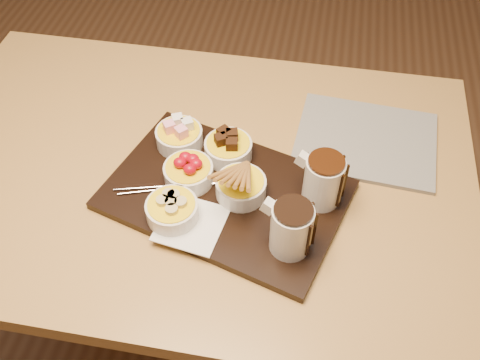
% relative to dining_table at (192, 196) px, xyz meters
% --- Properties ---
extents(ground, '(5.00, 5.00, 0.00)m').
position_rel_dining_table_xyz_m(ground, '(0.00, 0.00, -0.65)').
color(ground, brown).
rests_on(ground, ground).
extents(dining_table, '(1.20, 0.80, 0.75)m').
position_rel_dining_table_xyz_m(dining_table, '(0.00, 0.00, 0.00)').
color(dining_table, '#B08441').
rests_on(dining_table, ground).
extents(serving_board, '(0.53, 0.42, 0.02)m').
position_rel_dining_table_xyz_m(serving_board, '(0.09, -0.07, 0.11)').
color(serving_board, black).
rests_on(serving_board, dining_table).
extents(napkin, '(0.14, 0.14, 0.00)m').
position_rel_dining_table_xyz_m(napkin, '(0.04, -0.16, 0.12)').
color(napkin, white).
rests_on(napkin, serving_board).
extents(bowl_marshmallows, '(0.10, 0.10, 0.04)m').
position_rel_dining_table_xyz_m(bowl_marshmallows, '(-0.03, 0.05, 0.14)').
color(bowl_marshmallows, silver).
rests_on(bowl_marshmallows, serving_board).
extents(bowl_cake, '(0.10, 0.10, 0.04)m').
position_rel_dining_table_xyz_m(bowl_cake, '(0.08, 0.03, 0.14)').
color(bowl_cake, silver).
rests_on(bowl_cake, serving_board).
extents(bowl_strawberries, '(0.10, 0.10, 0.04)m').
position_rel_dining_table_xyz_m(bowl_strawberries, '(0.01, -0.05, 0.14)').
color(bowl_strawberries, silver).
rests_on(bowl_strawberries, serving_board).
extents(bowl_biscotti, '(0.10, 0.10, 0.04)m').
position_rel_dining_table_xyz_m(bowl_biscotti, '(0.12, -0.07, 0.14)').
color(bowl_biscotti, silver).
rests_on(bowl_biscotti, serving_board).
extents(bowl_bananas, '(0.10, 0.10, 0.04)m').
position_rel_dining_table_xyz_m(bowl_bananas, '(0.01, -0.15, 0.14)').
color(bowl_bananas, silver).
rests_on(bowl_bananas, serving_board).
extents(pitcher_dark_chocolate, '(0.09, 0.09, 0.10)m').
position_rel_dining_table_xyz_m(pitcher_dark_chocolate, '(0.23, -0.18, 0.17)').
color(pitcher_dark_chocolate, silver).
rests_on(pitcher_dark_chocolate, serving_board).
extents(pitcher_milk_chocolate, '(0.09, 0.09, 0.10)m').
position_rel_dining_table_xyz_m(pitcher_milk_chocolate, '(0.28, -0.05, 0.17)').
color(pitcher_milk_chocolate, silver).
rests_on(pitcher_milk_chocolate, serving_board).
extents(fondue_skewers, '(0.10, 0.26, 0.01)m').
position_rel_dining_table_xyz_m(fondue_skewers, '(-0.00, -0.07, 0.12)').
color(fondue_skewers, silver).
rests_on(fondue_skewers, serving_board).
extents(newspaper, '(0.32, 0.26, 0.01)m').
position_rel_dining_table_xyz_m(newspaper, '(0.37, 0.14, 0.10)').
color(newspaper, beige).
rests_on(newspaper, dining_table).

